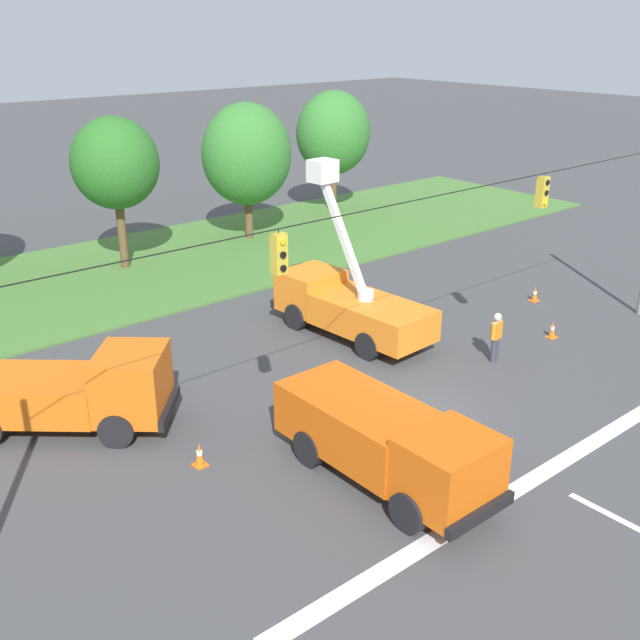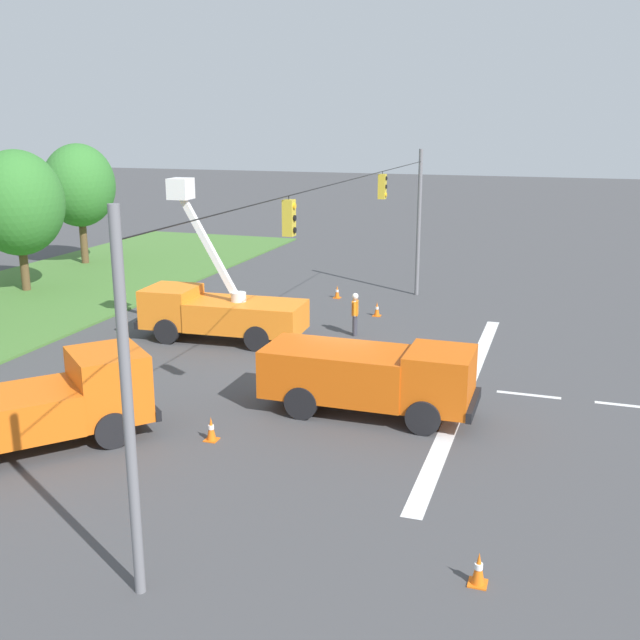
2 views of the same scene
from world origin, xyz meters
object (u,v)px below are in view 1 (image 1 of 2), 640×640
object	(u,v)px
tree_centre	(115,164)
utility_truck_support_near	(70,391)
road_worker	(496,334)
utility_truck_support_far	(386,439)
tree_east	(247,154)
traffic_cone_foreground_left	(535,294)
tree_far_east	(333,133)
traffic_cone_foreground_right	(200,455)
utility_truck_bucket_lift	(348,303)
traffic_cone_mid_left	(552,330)

from	to	relation	value
tree_centre	utility_truck_support_near	distance (m)	15.50
utility_truck_support_near	road_worker	xyz separation A→B (m)	(13.02, -4.99, -0.17)
utility_truck_support_far	road_worker	world-z (taller)	utility_truck_support_far
tree_centre	utility_truck_support_far	size ratio (longest dim) A/B	1.12
tree_east	traffic_cone_foreground_left	bearing A→B (deg)	-76.60
utility_truck_support_far	utility_truck_support_near	bearing A→B (deg)	122.90
tree_east	tree_far_east	distance (m)	7.61
road_worker	traffic_cone_foreground_right	world-z (taller)	road_worker
road_worker	utility_truck_bucket_lift	bearing A→B (deg)	115.04
utility_truck_support_far	traffic_cone_foreground_right	world-z (taller)	utility_truck_support_far
tree_centre	traffic_cone_foreground_right	size ratio (longest dim) A/B	10.34
tree_far_east	traffic_cone_foreground_left	distance (m)	18.21
tree_centre	traffic_cone_foreground_left	bearing A→B (deg)	-53.41
utility_truck_support_near	traffic_cone_foreground_right	bearing A→B (deg)	-67.31
tree_east	utility_truck_bucket_lift	distance (m)	14.40
traffic_cone_foreground_right	tree_east	bearing A→B (deg)	51.64
road_worker	traffic_cone_foreground_left	xyz separation A→B (m)	(6.12, 2.65, -0.69)
tree_far_east	road_worker	size ratio (longest dim) A/B	4.09
tree_far_east	utility_truck_support_near	xyz separation A→B (m)	(-22.85, -14.92, -3.59)
traffic_cone_foreground_left	traffic_cone_mid_left	distance (m)	3.93
tree_centre	utility_truck_support_near	world-z (taller)	tree_centre
utility_truck_support_far	traffic_cone_mid_left	distance (m)	11.67
utility_truck_bucket_lift	traffic_cone_foreground_right	bearing A→B (deg)	-155.23
tree_centre	tree_east	world-z (taller)	tree_east
utility_truck_bucket_lift	traffic_cone_mid_left	xyz separation A→B (m)	(5.65, -5.10, -0.96)
utility_truck_bucket_lift	traffic_cone_foreground_left	world-z (taller)	utility_truck_bucket_lift
utility_truck_bucket_lift	traffic_cone_foreground_right	distance (m)	9.91
tree_centre	road_worker	distance (m)	18.89
traffic_cone_foreground_left	tree_centre	bearing A→B (deg)	126.59
utility_truck_support_far	traffic_cone_foreground_right	xyz separation A→B (m)	(-3.28, 3.62, -0.88)
utility_truck_support_far	traffic_cone_mid_left	world-z (taller)	utility_truck_support_far
tree_far_east	traffic_cone_foreground_right	distance (m)	28.78
tree_centre	tree_east	bearing A→B (deg)	3.47
utility_truck_support_near	traffic_cone_foreground_left	xyz separation A→B (m)	(19.14, -2.34, -0.87)
utility_truck_support_near	road_worker	bearing A→B (deg)	-20.99
tree_centre	utility_truck_support_near	bearing A→B (deg)	-121.85
utility_truck_support_near	traffic_cone_foreground_right	distance (m)	4.53
utility_truck_bucket_lift	tree_centre	bearing A→B (deg)	102.16
tree_far_east	utility_truck_support_near	size ratio (longest dim) A/B	1.15
tree_centre	traffic_cone_mid_left	distance (m)	20.26
utility_truck_support_near	traffic_cone_mid_left	bearing A→B (deg)	-17.29
utility_truck_support_far	tree_east	bearing A→B (deg)	63.53
traffic_cone_foreground_left	traffic_cone_mid_left	xyz separation A→B (m)	(-2.81, -2.74, 0.01)
tree_far_east	traffic_cone_foreground_right	world-z (taller)	tree_far_east
utility_truck_support_far	traffic_cone_foreground_left	size ratio (longest dim) A/B	9.93
road_worker	traffic_cone_foreground_right	xyz separation A→B (m)	(-11.30, 0.88, -0.67)
traffic_cone_foreground_right	tree_centre	bearing A→B (deg)	69.80
tree_far_east	traffic_cone_foreground_left	size ratio (longest dim) A/B	11.33
tree_east	utility_truck_support_far	bearing A→B (deg)	-116.47
road_worker	traffic_cone_foreground_left	distance (m)	6.71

